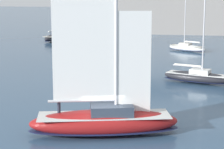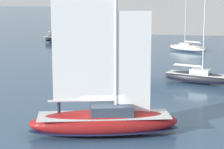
% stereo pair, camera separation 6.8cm
% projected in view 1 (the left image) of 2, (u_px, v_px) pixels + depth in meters
% --- Properties ---
extents(ground_plane, '(400.00, 400.00, 0.00)m').
position_uv_depth(ground_plane, '(104.00, 134.00, 27.24)').
color(ground_plane, '#385675').
extents(sailboat_main, '(9.72, 4.83, 12.86)m').
position_uv_depth(sailboat_main, '(104.00, 119.00, 27.04)').
color(sailboat_main, maroon).
rests_on(sailboat_main, ground).
extents(sailboat_moored_near_marina, '(6.88, 3.93, 9.14)m').
position_uv_depth(sailboat_moored_near_marina, '(197.00, 77.00, 42.16)').
color(sailboat_moored_near_marina, '#232328').
rests_on(sailboat_moored_near_marina, ground).
extents(sailboat_moored_mid_channel, '(5.91, 4.33, 8.08)m').
position_uv_depth(sailboat_moored_mid_channel, '(187.00, 48.00, 63.82)').
color(sailboat_moored_mid_channel, white).
rests_on(sailboat_moored_mid_channel, ground).
extents(sailboat_moored_far_slip, '(3.41, 7.73, 10.29)m').
position_uv_depth(sailboat_moored_far_slip, '(56.00, 37.00, 77.00)').
color(sailboat_moored_far_slip, '#232328').
rests_on(sailboat_moored_far_slip, ground).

